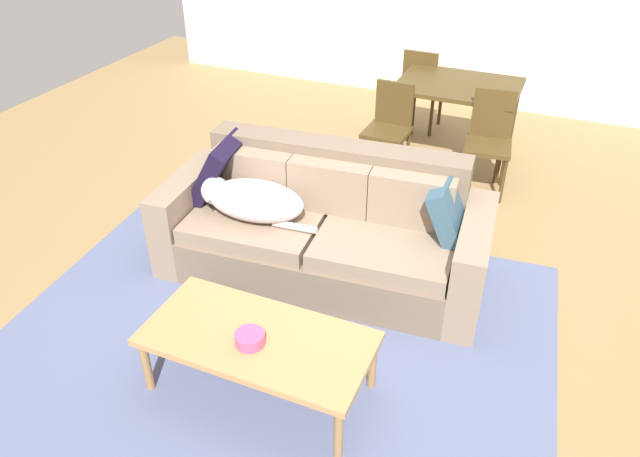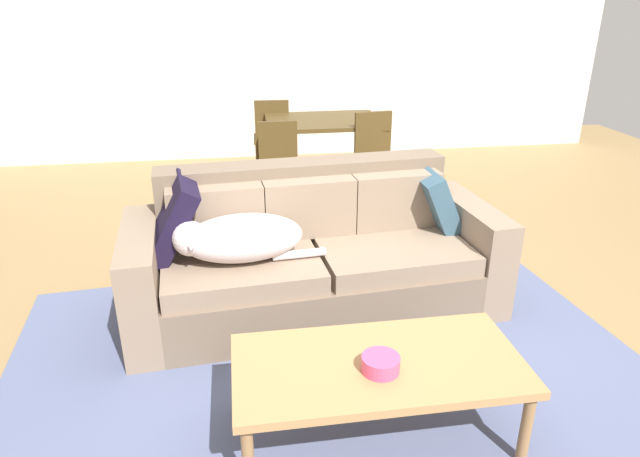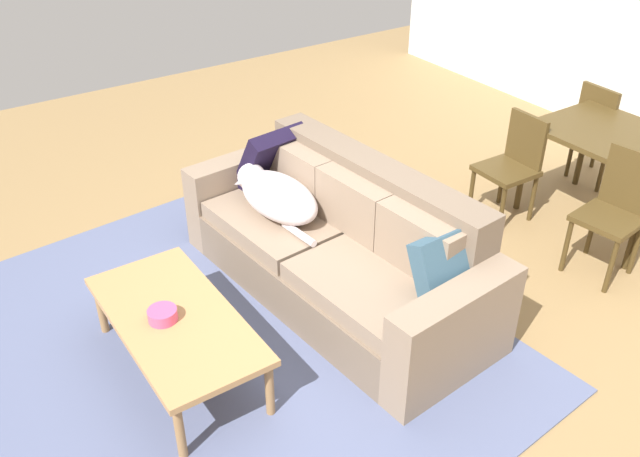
{
  "view_description": "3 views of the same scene",
  "coord_description": "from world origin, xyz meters",
  "px_view_note": "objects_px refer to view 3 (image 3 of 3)",
  "views": [
    {
      "loc": [
        1.11,
        -3.21,
        2.75
      ],
      "look_at": [
        -0.24,
        -0.06,
        0.51
      ],
      "focal_mm": 33.91,
      "sensor_mm": 36.0,
      "label": 1
    },
    {
      "loc": [
        -0.76,
        -3.03,
        1.91
      ],
      "look_at": [
        -0.25,
        0.22,
        0.52
      ],
      "focal_mm": 31.18,
      "sensor_mm": 36.0,
      "label": 2
    },
    {
      "loc": [
        2.76,
        -2.07,
        2.91
      ],
      "look_at": [
        -0.27,
        -0.02,
        0.59
      ],
      "focal_mm": 38.35,
      "sensor_mm": 36.0,
      "label": 3
    }
  ],
  "objects_px": {
    "bowl_on_coffee_table": "(163,315)",
    "dining_chair_far_left": "(601,129)",
    "coffee_table": "(176,322)",
    "dining_chair_near_left": "(513,162)",
    "couch": "(341,248)",
    "throw_pillow_by_right_arm": "(446,268)",
    "dining_table": "(617,144)",
    "throw_pillow_by_left_arm": "(271,157)",
    "dog_on_left_cushion": "(276,195)",
    "dining_chair_near_right": "(616,208)"
  },
  "relations": [
    {
      "from": "dining_table",
      "to": "dining_chair_near_right",
      "type": "distance_m",
      "value": 0.69
    },
    {
      "from": "throw_pillow_by_left_arm",
      "to": "dining_chair_near_left",
      "type": "xyz_separation_m",
      "value": [
        0.79,
        1.73,
        -0.2
      ]
    },
    {
      "from": "throw_pillow_by_left_arm",
      "to": "dining_chair_near_right",
      "type": "height_order",
      "value": "throw_pillow_by_left_arm"
    },
    {
      "from": "dog_on_left_cushion",
      "to": "throw_pillow_by_right_arm",
      "type": "height_order",
      "value": "throw_pillow_by_right_arm"
    },
    {
      "from": "bowl_on_coffee_table",
      "to": "dining_table",
      "type": "xyz_separation_m",
      "value": [
        0.33,
        3.56,
        0.24
      ]
    },
    {
      "from": "dining_chair_near_left",
      "to": "dining_chair_far_left",
      "type": "height_order",
      "value": "dining_chair_far_left"
    },
    {
      "from": "dog_on_left_cushion",
      "to": "dining_chair_near_right",
      "type": "bearing_deg",
      "value": 50.79
    },
    {
      "from": "couch",
      "to": "dog_on_left_cushion",
      "type": "relative_size",
      "value": 2.71
    },
    {
      "from": "couch",
      "to": "throw_pillow_by_right_arm",
      "type": "bearing_deg",
      "value": 3.56
    },
    {
      "from": "throw_pillow_by_right_arm",
      "to": "dining_table",
      "type": "bearing_deg",
      "value": 101.0
    },
    {
      "from": "dining_chair_near_left",
      "to": "dining_chair_far_left",
      "type": "relative_size",
      "value": 0.95
    },
    {
      "from": "dog_on_left_cushion",
      "to": "dining_table",
      "type": "height_order",
      "value": "dining_table"
    },
    {
      "from": "throw_pillow_by_right_arm",
      "to": "dining_chair_near_right",
      "type": "xyz_separation_m",
      "value": [
        0.0,
        1.6,
        -0.13
      ]
    },
    {
      "from": "throw_pillow_by_left_arm",
      "to": "coffee_table",
      "type": "distance_m",
      "value": 1.59
    },
    {
      "from": "couch",
      "to": "throw_pillow_by_right_arm",
      "type": "xyz_separation_m",
      "value": [
        0.85,
        0.12,
        0.29
      ]
    },
    {
      "from": "couch",
      "to": "coffee_table",
      "type": "relative_size",
      "value": 1.86
    },
    {
      "from": "coffee_table",
      "to": "dining_table",
      "type": "relative_size",
      "value": 1.13
    },
    {
      "from": "couch",
      "to": "dining_chair_near_left",
      "type": "distance_m",
      "value": 1.72
    },
    {
      "from": "bowl_on_coffee_table",
      "to": "dining_chair_far_left",
      "type": "xyz_separation_m",
      "value": [
        -0.16,
        4.08,
        0.05
      ]
    },
    {
      "from": "throw_pillow_by_left_arm",
      "to": "dining_table",
      "type": "height_order",
      "value": "throw_pillow_by_left_arm"
    },
    {
      "from": "bowl_on_coffee_table",
      "to": "throw_pillow_by_left_arm",
      "type": "bearing_deg",
      "value": 126.7
    },
    {
      "from": "dining_chair_near_left",
      "to": "throw_pillow_by_left_arm",
      "type": "bearing_deg",
      "value": -112.97
    },
    {
      "from": "coffee_table",
      "to": "dining_chair_near_right",
      "type": "distance_m",
      "value": 3.06
    },
    {
      "from": "dining_table",
      "to": "dining_chair_far_left",
      "type": "distance_m",
      "value": 0.74
    },
    {
      "from": "coffee_table",
      "to": "bowl_on_coffee_table",
      "type": "height_order",
      "value": "bowl_on_coffee_table"
    },
    {
      "from": "bowl_on_coffee_table",
      "to": "dining_chair_near_right",
      "type": "height_order",
      "value": "dining_chair_near_right"
    },
    {
      "from": "couch",
      "to": "dining_chair_far_left",
      "type": "height_order",
      "value": "couch"
    },
    {
      "from": "coffee_table",
      "to": "dining_chair_near_left",
      "type": "bearing_deg",
      "value": 93.5
    },
    {
      "from": "couch",
      "to": "dining_chair_far_left",
      "type": "distance_m",
      "value": 2.77
    },
    {
      "from": "dining_table",
      "to": "dining_chair_near_left",
      "type": "xyz_separation_m",
      "value": [
        -0.5,
        -0.54,
        -0.21
      ]
    },
    {
      "from": "throw_pillow_by_left_arm",
      "to": "dining_chair_near_left",
      "type": "distance_m",
      "value": 1.91
    },
    {
      "from": "couch",
      "to": "dog_on_left_cushion",
      "type": "xyz_separation_m",
      "value": [
        -0.47,
        -0.21,
        0.26
      ]
    },
    {
      "from": "coffee_table",
      "to": "dining_chair_far_left",
      "type": "relative_size",
      "value": 1.44
    },
    {
      "from": "dining_chair_far_left",
      "to": "throw_pillow_by_right_arm",
      "type": "bearing_deg",
      "value": 111.27
    },
    {
      "from": "bowl_on_coffee_table",
      "to": "dining_chair_far_left",
      "type": "distance_m",
      "value": 4.08
    },
    {
      "from": "coffee_table",
      "to": "dining_chair_far_left",
      "type": "height_order",
      "value": "dining_chair_far_left"
    },
    {
      "from": "throw_pillow_by_right_arm",
      "to": "couch",
      "type": "bearing_deg",
      "value": -171.63
    },
    {
      "from": "dining_table",
      "to": "throw_pillow_by_left_arm",
      "type": "bearing_deg",
      "value": -119.7
    },
    {
      "from": "dining_table",
      "to": "dining_chair_near_left",
      "type": "relative_size",
      "value": 1.34
    },
    {
      "from": "throw_pillow_by_right_arm",
      "to": "dining_table",
      "type": "relative_size",
      "value": 0.35
    },
    {
      "from": "dining_chair_near_right",
      "to": "dining_chair_near_left",
      "type": "bearing_deg",
      "value": 173.52
    },
    {
      "from": "throw_pillow_by_left_arm",
      "to": "dog_on_left_cushion",
      "type": "bearing_deg",
      "value": -26.93
    },
    {
      "from": "coffee_table",
      "to": "dining_chair_near_left",
      "type": "relative_size",
      "value": 1.52
    },
    {
      "from": "throw_pillow_by_right_arm",
      "to": "dining_chair_near_right",
      "type": "distance_m",
      "value": 1.6
    },
    {
      "from": "couch",
      "to": "throw_pillow_by_left_arm",
      "type": "relative_size",
      "value": 5.0
    },
    {
      "from": "coffee_table",
      "to": "dining_chair_near_right",
      "type": "height_order",
      "value": "dining_chair_near_right"
    },
    {
      "from": "dining_chair_near_right",
      "to": "dog_on_left_cushion",
      "type": "bearing_deg",
      "value": -131.52
    },
    {
      "from": "dining_chair_far_left",
      "to": "coffee_table",
      "type": "bearing_deg",
      "value": 94.84
    },
    {
      "from": "couch",
      "to": "throw_pillow_by_right_arm",
      "type": "distance_m",
      "value": 0.91
    },
    {
      "from": "coffee_table",
      "to": "dining_chair_far_left",
      "type": "distance_m",
      "value": 4.02
    }
  ]
}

